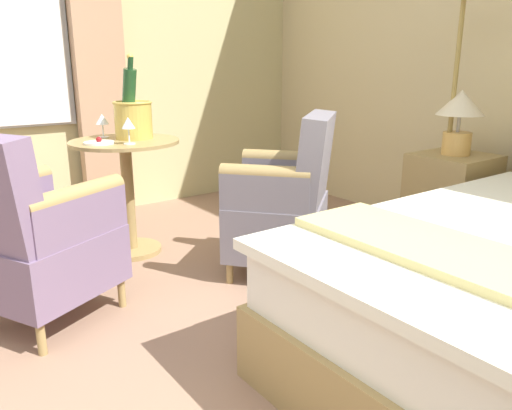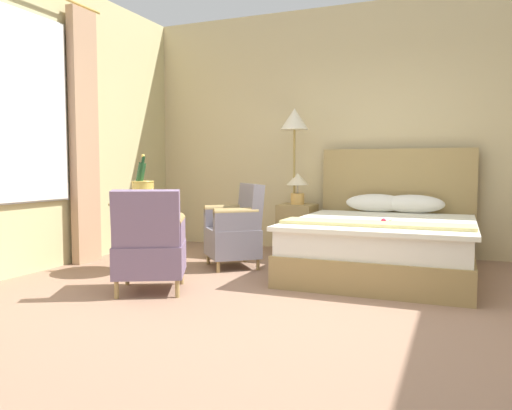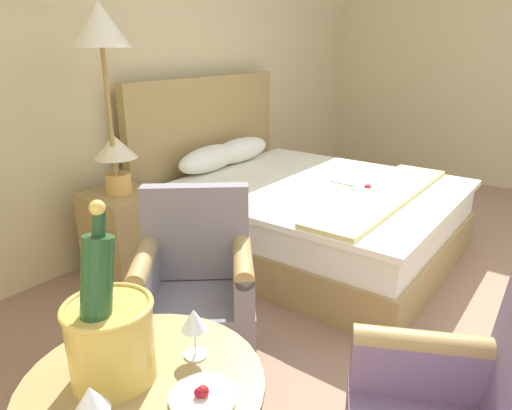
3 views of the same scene
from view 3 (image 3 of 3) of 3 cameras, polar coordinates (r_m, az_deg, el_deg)
The scene contains 10 objects.
wall_headboard_side at distance 3.86m, azimuth -11.52°, elevation 19.01°, with size 6.07×0.12×3.03m.
bed at distance 3.55m, azimuth 5.58°, elevation -0.47°, with size 1.74×2.09×1.27m.
nightstand at distance 3.21m, azimuth -16.14°, elevation -3.70°, with size 0.44×0.43×0.61m.
bedside_lamp at distance 3.04m, azimuth -17.11°, elevation 5.87°, with size 0.27×0.27×0.38m.
floor_lamp_brass at distance 2.92m, azimuth -18.62°, elevation 17.76°, with size 0.34×0.34×1.76m.
champagne_bucket at distance 1.25m, azimuth -17.88°, elevation -14.81°, with size 0.23×0.23×0.49m.
wine_glass_near_bucket at distance 1.12m, azimuth -19.91°, elevation -22.09°, with size 0.08×0.08×0.14m.
wine_glass_near_edge at distance 1.30m, azimuth -7.75°, elevation -14.30°, with size 0.07×0.07×0.15m.
snack_plate at distance 1.22m, azimuth -6.64°, elevation -22.71°, with size 0.17×0.17×0.04m.
armchair_by_window at distance 2.26m, azimuth -7.46°, elevation -10.76°, with size 0.75×0.75×0.88m.
Camera 3 is at (-2.60, -0.05, 1.53)m, focal length 32.00 mm.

